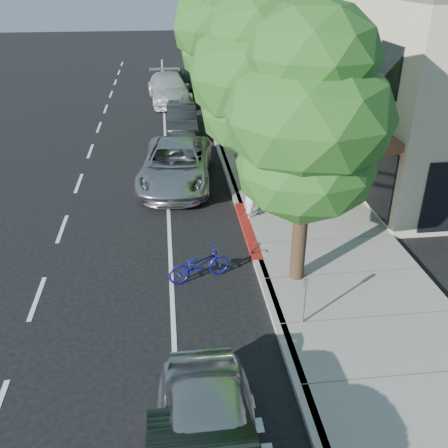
{
  "coord_description": "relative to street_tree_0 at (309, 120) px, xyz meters",
  "views": [
    {
      "loc": [
        -2.5,
        -13.45,
        7.93
      ],
      "look_at": [
        -1.02,
        -0.88,
        1.35
      ],
      "focal_mm": 40.0,
      "sensor_mm": 36.0,
      "label": 1
    }
  ],
  "objects": [
    {
      "name": "dark_sedan",
      "position": [
        -2.59,
        14.36,
        -3.91
      ],
      "size": [
        1.54,
        4.39,
        1.45
      ],
      "primitive_type": "imported",
      "rotation": [
        0.0,
        0.0,
        -0.0
      ],
      "color": "black",
      "rests_on": "ground"
    },
    {
      "name": "sidewalk",
      "position": [
        1.4,
        10.0,
        -4.56
      ],
      "size": [
        4.6,
        56.0,
        0.15
      ],
      "primitive_type": "cube",
      "color": "gray",
      "rests_on": "ground"
    },
    {
      "name": "pedestrian",
      "position": [
        2.23,
        10.71,
        -3.62
      ],
      "size": [
        1.03,
        0.93,
        1.73
      ],
      "primitive_type": "imported",
      "rotation": [
        0.0,
        0.0,
        3.53
      ],
      "color": "black",
      "rests_on": "sidewalk"
    },
    {
      "name": "street_tree_4",
      "position": [
        0.0,
        24.0,
        -0.43
      ],
      "size": [
        3.98,
        3.98,
        6.75
      ],
      "color": "black",
      "rests_on": "ground"
    },
    {
      "name": "street_tree_5",
      "position": [
        0.0,
        30.0,
        0.19
      ],
      "size": [
        4.41,
        4.41,
        7.7
      ],
      "color": "black",
      "rests_on": "ground"
    },
    {
      "name": "curb_red_segment",
      "position": [
        -0.9,
        3.0,
        -4.56
      ],
      "size": [
        0.32,
        4.0,
        0.15
      ],
      "primitive_type": "cube",
      "color": "maroon",
      "rests_on": "ground"
    },
    {
      "name": "cyclist",
      "position": [
        -0.65,
        3.94,
        -3.7
      ],
      "size": [
        0.54,
        0.74,
        1.87
      ],
      "primitive_type": "imported",
      "rotation": [
        0.0,
        0.0,
        1.43
      ],
      "color": "white",
      "rests_on": "ground"
    },
    {
      "name": "street_tree_2",
      "position": [
        0.0,
        12.0,
        -0.54
      ],
      "size": [
        3.94,
        3.94,
        6.6
      ],
      "color": "black",
      "rests_on": "ground"
    },
    {
      "name": "street_tree_1",
      "position": [
        0.0,
        6.0,
        -0.14
      ],
      "size": [
        5.24,
        5.24,
        7.51
      ],
      "color": "black",
      "rests_on": "ground"
    },
    {
      "name": "ground",
      "position": [
        -0.9,
        2.0,
        -4.63
      ],
      "size": [
        120.0,
        120.0,
        0.0
      ],
      "primitive_type": "plane",
      "color": "black",
      "rests_on": "ground"
    },
    {
      "name": "white_pickup",
      "position": [
        -3.1,
        21.23,
        -3.76
      ],
      "size": [
        2.95,
        6.21,
        1.75
      ],
      "primitive_type": "imported",
      "rotation": [
        0.0,
        0.0,
        0.08
      ],
      "color": "#BABABA",
      "rests_on": "ground"
    },
    {
      "name": "bicycle",
      "position": [
        -2.7,
        0.42,
        -4.15
      ],
      "size": [
        1.93,
        1.17,
        0.96
      ],
      "primitive_type": "imported",
      "rotation": [
        0.0,
        0.0,
        1.88
      ],
      "color": "#191699",
      "rests_on": "ground"
    },
    {
      "name": "silver_suv",
      "position": [
        -3.1,
        7.5,
        -3.81
      ],
      "size": [
        3.39,
        6.2,
        1.65
      ],
      "primitive_type": "imported",
      "rotation": [
        0.0,
        0.0,
        -0.11
      ],
      "color": "#B1B2B6",
      "rests_on": "ground"
    },
    {
      "name": "storefront_building",
      "position": [
        8.7,
        20.0,
        -1.13
      ],
      "size": [
        10.0,
        36.0,
        7.0
      ],
      "primitive_type": "cube",
      "color": "beige",
      "rests_on": "ground"
    },
    {
      "name": "dark_suv_far",
      "position": [
        -1.5,
        23.5,
        -3.81
      ],
      "size": [
        2.18,
        4.95,
        1.66
      ],
      "primitive_type": "imported",
      "rotation": [
        0.0,
        0.0,
        0.05
      ],
      "color": "black",
      "rests_on": "ground"
    },
    {
      "name": "street_tree_3",
      "position": [
        0.0,
        18.0,
        0.13
      ],
      "size": [
        5.72,
        5.72,
        8.01
      ],
      "color": "black",
      "rests_on": "ground"
    },
    {
      "name": "street_tree_0",
      "position": [
        0.0,
        0.0,
        0.0
      ],
      "size": [
        4.17,
        4.17,
        7.38
      ],
      "color": "black",
      "rests_on": "ground"
    },
    {
      "name": "curb",
      "position": [
        -0.9,
        10.0,
        -4.56
      ],
      "size": [
        0.3,
        56.0,
        0.15
      ],
      "primitive_type": "cube",
      "color": "#9E998E",
      "rests_on": "ground"
    }
  ]
}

